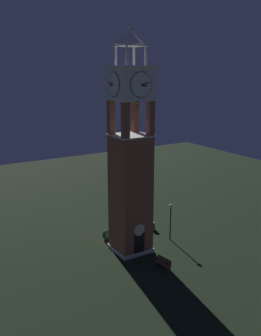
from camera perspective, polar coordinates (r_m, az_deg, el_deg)
ground at (r=36.67m, az=0.00°, el=-12.17°), size 80.00×80.00×0.00m
clock_tower at (r=33.74m, az=0.00°, el=0.61°), size 3.65×3.65×19.85m
park_bench at (r=33.47m, az=4.98°, el=-14.09°), size 0.67×1.65×0.95m
lamp_post at (r=37.77m, az=6.07°, el=-7.08°), size 0.36×0.36×3.76m
trash_bin at (r=40.75m, az=3.34°, el=-8.72°), size 0.52×0.52×0.80m
shrub_near_entry at (r=38.49m, az=-3.67°, el=-9.99°), size 0.82×0.82×1.04m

